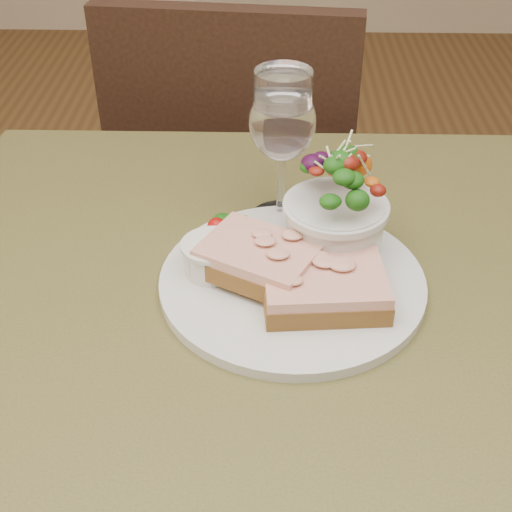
{
  "coord_description": "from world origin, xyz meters",
  "views": [
    {
      "loc": [
        -0.0,
        -0.56,
        1.23
      ],
      "look_at": [
        -0.02,
        0.01,
        0.81
      ],
      "focal_mm": 50.0,
      "sensor_mm": 36.0,
      "label": 1
    }
  ],
  "objects_px": {
    "sandwich_back": "(259,259)",
    "wine_glass": "(282,127)",
    "dinner_plate": "(292,282)",
    "cafe_table": "(270,378)",
    "salad_bowl": "(336,205)",
    "chair_far": "(244,263)",
    "ramekin": "(212,255)",
    "sandwich_front": "(324,287)"
  },
  "relations": [
    {
      "from": "sandwich_back",
      "to": "wine_glass",
      "type": "height_order",
      "value": "wine_glass"
    },
    {
      "from": "dinner_plate",
      "to": "chair_far",
      "type": "bearing_deg",
      "value": 97.08
    },
    {
      "from": "sandwich_front",
      "to": "ramekin",
      "type": "relative_size",
      "value": 2.14
    },
    {
      "from": "chair_far",
      "to": "ramekin",
      "type": "xyz_separation_m",
      "value": [
        -0.01,
        -0.63,
        0.49
      ]
    },
    {
      "from": "sandwich_front",
      "to": "dinner_plate",
      "type": "bearing_deg",
      "value": 126.31
    },
    {
      "from": "chair_far",
      "to": "salad_bowl",
      "type": "bearing_deg",
      "value": 108.04
    },
    {
      "from": "sandwich_back",
      "to": "ramekin",
      "type": "xyz_separation_m",
      "value": [
        -0.05,
        0.01,
        -0.0
      ]
    },
    {
      "from": "cafe_table",
      "to": "salad_bowl",
      "type": "distance_m",
      "value": 0.21
    },
    {
      "from": "sandwich_back",
      "to": "ramekin",
      "type": "bearing_deg",
      "value": -163.72
    },
    {
      "from": "cafe_table",
      "to": "wine_glass",
      "type": "height_order",
      "value": "wine_glass"
    },
    {
      "from": "chair_far",
      "to": "sandwich_back",
      "type": "height_order",
      "value": "chair_far"
    },
    {
      "from": "dinner_plate",
      "to": "sandwich_front",
      "type": "distance_m",
      "value": 0.05
    },
    {
      "from": "ramekin",
      "to": "sandwich_back",
      "type": "bearing_deg",
      "value": -11.75
    },
    {
      "from": "sandwich_front",
      "to": "ramekin",
      "type": "height_order",
      "value": "ramekin"
    },
    {
      "from": "cafe_table",
      "to": "dinner_plate",
      "type": "distance_m",
      "value": 0.12
    },
    {
      "from": "salad_bowl",
      "to": "cafe_table",
      "type": "bearing_deg",
      "value": -126.91
    },
    {
      "from": "salad_bowl",
      "to": "ramekin",
      "type": "bearing_deg",
      "value": -162.42
    },
    {
      "from": "ramekin",
      "to": "cafe_table",
      "type": "bearing_deg",
      "value": -38.1
    },
    {
      "from": "ramekin",
      "to": "wine_glass",
      "type": "relative_size",
      "value": 0.35
    },
    {
      "from": "dinner_plate",
      "to": "wine_glass",
      "type": "relative_size",
      "value": 1.62
    },
    {
      "from": "sandwich_back",
      "to": "wine_glass",
      "type": "xyz_separation_m",
      "value": [
        0.02,
        0.13,
        0.09
      ]
    },
    {
      "from": "dinner_plate",
      "to": "sandwich_back",
      "type": "distance_m",
      "value": 0.05
    },
    {
      "from": "chair_far",
      "to": "cafe_table",
      "type": "bearing_deg",
      "value": 100.74
    },
    {
      "from": "sandwich_back",
      "to": "ramekin",
      "type": "height_order",
      "value": "sandwich_back"
    },
    {
      "from": "dinner_plate",
      "to": "sandwich_front",
      "type": "height_order",
      "value": "sandwich_front"
    },
    {
      "from": "cafe_table",
      "to": "salad_bowl",
      "type": "relative_size",
      "value": 6.3
    },
    {
      "from": "dinner_plate",
      "to": "ramekin",
      "type": "xyz_separation_m",
      "value": [
        -0.09,
        0.01,
        0.03
      ]
    },
    {
      "from": "wine_glass",
      "to": "dinner_plate",
      "type": "bearing_deg",
      "value": -84.64
    },
    {
      "from": "ramekin",
      "to": "salad_bowl",
      "type": "bearing_deg",
      "value": 17.58
    },
    {
      "from": "dinner_plate",
      "to": "ramekin",
      "type": "bearing_deg",
      "value": 173.07
    },
    {
      "from": "cafe_table",
      "to": "dinner_plate",
      "type": "xyz_separation_m",
      "value": [
        0.02,
        0.04,
        0.11
      ]
    },
    {
      "from": "sandwich_front",
      "to": "ramekin",
      "type": "xyz_separation_m",
      "value": [
        -0.12,
        0.05,
        0.0
      ]
    },
    {
      "from": "salad_bowl",
      "to": "chair_far",
      "type": "bearing_deg",
      "value": 102.09
    },
    {
      "from": "cafe_table",
      "to": "ramekin",
      "type": "bearing_deg",
      "value": 141.9
    },
    {
      "from": "dinner_plate",
      "to": "salad_bowl",
      "type": "height_order",
      "value": "salad_bowl"
    },
    {
      "from": "cafe_table",
      "to": "chair_far",
      "type": "relative_size",
      "value": 0.89
    },
    {
      "from": "cafe_table",
      "to": "chair_far",
      "type": "distance_m",
      "value": 0.77
    },
    {
      "from": "dinner_plate",
      "to": "ramekin",
      "type": "relative_size",
      "value": 4.63
    },
    {
      "from": "dinner_plate",
      "to": "sandwich_back",
      "type": "xyz_separation_m",
      "value": [
        -0.04,
        -0.0,
        0.03
      ]
    },
    {
      "from": "salad_bowl",
      "to": "wine_glass",
      "type": "height_order",
      "value": "wine_glass"
    },
    {
      "from": "sandwich_back",
      "to": "salad_bowl",
      "type": "relative_size",
      "value": 1.14
    },
    {
      "from": "cafe_table",
      "to": "salad_bowl",
      "type": "xyz_separation_m",
      "value": [
        0.07,
        0.09,
        0.17
      ]
    }
  ]
}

